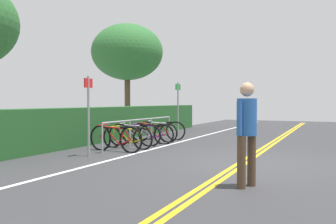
{
  "coord_description": "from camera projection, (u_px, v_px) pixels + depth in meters",
  "views": [
    {
      "loc": [
        -8.23,
        -1.91,
        1.41
      ],
      "look_at": [
        1.28,
        2.5,
        1.1
      ],
      "focal_mm": 38.72,
      "sensor_mm": 36.0,
      "label": 1
    }
  ],
  "objects": [
    {
      "name": "ground_plane",
      "position": [
        243.0,
        164.0,
        8.31
      ],
      "size": [
        37.85,
        11.49,
        0.05
      ],
      "primitive_type": "cube",
      "color": "#353538"
    },
    {
      "name": "bicycle_4",
      "position": [
        154.0,
        132.0,
        12.61
      ],
      "size": [
        0.46,
        1.73,
        0.7
      ],
      "color": "black",
      "rests_on": "ground_plane"
    },
    {
      "name": "bicycle_5",
      "position": [
        161.0,
        131.0,
        13.21
      ],
      "size": [
        0.63,
        1.74,
        0.73
      ],
      "color": "black",
      "rests_on": "ground_plane"
    },
    {
      "name": "hedge_backdrop",
      "position": [
        119.0,
        122.0,
        13.85
      ],
      "size": [
        13.31,
        0.87,
        1.2
      ],
      "primitive_type": "cube",
      "color": "#235626",
      "rests_on": "ground_plane"
    },
    {
      "name": "bicycle_1",
      "position": [
        127.0,
        138.0,
        10.8
      ],
      "size": [
        0.46,
        1.74,
        0.69
      ],
      "color": "black",
      "rests_on": "ground_plane"
    },
    {
      "name": "centre_line_yellow_outer",
      "position": [
        240.0,
        162.0,
        8.35
      ],
      "size": [
        34.07,
        0.1,
        0.0
      ],
      "primitive_type": "cube",
      "color": "gold",
      "rests_on": "ground_plane"
    },
    {
      "name": "bicycle_2",
      "position": [
        135.0,
        135.0,
        11.44
      ],
      "size": [
        0.52,
        1.71,
        0.75
      ],
      "color": "black",
      "rests_on": "ground_plane"
    },
    {
      "name": "bike_rack",
      "position": [
        141.0,
        126.0,
        11.73
      ],
      "size": [
        4.36,
        0.05,
        0.84
      ],
      "color": "#9EA0A5",
      "rests_on": "ground_plane"
    },
    {
      "name": "sign_post_far",
      "position": [
        178.0,
        104.0,
        14.73
      ],
      "size": [
        0.36,
        0.07,
        2.17
      ],
      "color": "gray",
      "rests_on": "ground_plane"
    },
    {
      "name": "pedestrian",
      "position": [
        247.0,
        127.0,
        5.9
      ],
      "size": [
        0.46,
        0.32,
        1.72
      ],
      "color": "#4C3826",
      "rests_on": "ground_plane"
    },
    {
      "name": "bicycle_3",
      "position": [
        148.0,
        134.0,
        11.97
      ],
      "size": [
        0.56,
        1.74,
        0.71
      ],
      "color": "black",
      "rests_on": "ground_plane"
    },
    {
      "name": "bicycle_0",
      "position": [
        115.0,
        138.0,
        10.17
      ],
      "size": [
        0.46,
        1.82,
        0.78
      ],
      "color": "black",
      "rests_on": "ground_plane"
    },
    {
      "name": "centre_line_yellow_inner",
      "position": [
        247.0,
        163.0,
        8.28
      ],
      "size": [
        34.07,
        0.1,
        0.0
      ],
      "primitive_type": "cube",
      "color": "gold",
      "rests_on": "ground_plane"
    },
    {
      "name": "sign_post_near",
      "position": [
        88.0,
        108.0,
        9.23
      ],
      "size": [
        0.36,
        0.06,
        2.05
      ],
      "color": "gray",
      "rests_on": "ground_plane"
    },
    {
      "name": "tree_mid",
      "position": [
        127.0,
        52.0,
        18.21
      ],
      "size": [
        3.59,
        3.59,
        5.29
      ],
      "color": "brown",
      "rests_on": "ground_plane"
    },
    {
      "name": "bike_lane_stripe_white",
      "position": [
        132.0,
        154.0,
        9.56
      ],
      "size": [
        34.07,
        0.12,
        0.0
      ],
      "primitive_type": "cube",
      "color": "white",
      "rests_on": "ground_plane"
    }
  ]
}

